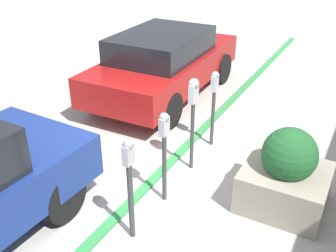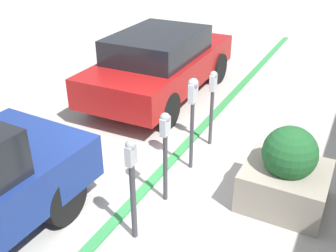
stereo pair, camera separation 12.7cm
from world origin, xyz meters
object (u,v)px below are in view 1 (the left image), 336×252
at_px(parking_meter_second, 164,142).
at_px(parking_meter_fourth, 214,96).
at_px(planter_box, 286,176).
at_px(parked_car_middle, 165,62).
at_px(parking_meter_middle, 193,104).
at_px(parking_meter_nearest, 130,178).

xyz_separation_m(parking_meter_second, parking_meter_fourth, (1.86, 0.02, -0.00)).
distance_m(planter_box, parked_car_middle, 4.47).
height_order(parking_meter_second, parking_meter_middle, parking_meter_middle).
height_order(parking_meter_second, parking_meter_fourth, parking_meter_second).
distance_m(parking_meter_nearest, parking_meter_second, 0.89).
xyz_separation_m(parking_meter_middle, planter_box, (-0.24, -1.61, -0.68)).
height_order(parking_meter_middle, parked_car_middle, parking_meter_middle).
relative_size(parking_meter_nearest, parking_meter_fourth, 1.02).
distance_m(parking_meter_second, parking_meter_fourth, 1.86).
distance_m(parking_meter_second, parking_meter_middle, 0.99).
relative_size(parking_meter_nearest, parking_meter_second, 1.02).
height_order(parking_meter_middle, parking_meter_fourth, parking_meter_middle).
bearing_deg(parking_meter_second, parking_meter_nearest, -179.68).
xyz_separation_m(parking_meter_middle, parking_meter_fourth, (0.89, 0.01, -0.20)).
distance_m(parking_meter_fourth, planter_box, 2.03).
relative_size(parking_meter_middle, planter_box, 1.29).
bearing_deg(parking_meter_second, parking_meter_middle, 1.01).
bearing_deg(parking_meter_fourth, parked_car_middle, 49.94).
relative_size(parking_meter_second, parking_meter_middle, 0.90).
bearing_deg(parked_car_middle, parking_meter_second, -152.12).
bearing_deg(parking_meter_nearest, parked_car_middle, 23.94).
bearing_deg(parking_meter_middle, planter_box, -98.31).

